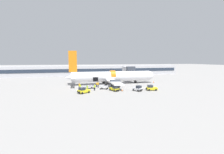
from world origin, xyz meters
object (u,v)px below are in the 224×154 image
Objects in this scene: ground_crew_loader_a at (97,84)px; ground_crew_loader_b at (98,84)px; suitcase_on_tarmac_upright at (83,90)px; ground_crew_marshal at (80,87)px; ground_crew_driver at (87,88)px; airplane at (111,77)px; ground_crew_supervisor at (79,86)px; ground_crew_helper at (95,87)px; baggage_tug_lead at (138,89)px; baggage_tug_spare at (83,91)px; baggage_tug_mid at (115,89)px; baggage_tug_rear at (151,88)px; baggage_cart_loading at (90,87)px; baggage_cart_queued at (105,87)px.

ground_crew_loader_a is 1.39m from ground_crew_loader_b.
suitcase_on_tarmac_upright is (-4.86, -3.60, -0.70)m from ground_crew_loader_b.
ground_crew_driver is at bearing -43.49° from ground_crew_marshal.
airplane is at bearing 41.90° from suitcase_on_tarmac_upright.
ground_crew_helper is (4.16, -3.44, 0.02)m from ground_crew_supervisor.
baggage_tug_lead is 14.84m from baggage_tug_spare.
baggage_tug_mid is 10.49m from baggage_tug_rear.
ground_crew_marshal is at bearing 158.34° from baggage_tug_mid.
baggage_tug_rear is at bearing -12.83° from suitcase_on_tarmac_upright.
baggage_cart_queued is at bearing -20.93° from baggage_cart_loading.
airplane is 11.41× the size of baggage_tug_lead.
baggage_tug_lead is 12.71m from ground_crew_loader_b.
ground_crew_marshal is (-11.07, -8.33, -1.74)m from airplane.
ground_crew_marshal is at bearing 176.22° from baggage_cart_queued.
baggage_cart_loading is at bearing 111.14° from ground_crew_helper.
baggage_cart_queued is 7.01m from ground_crew_marshal.
ground_crew_loader_a is at bearing 22.26° from ground_crew_supervisor.
ground_crew_helper is 2.90× the size of suitcase_on_tarmac_upright.
ground_crew_loader_a is at bearing 47.30° from suitcase_on_tarmac_upright.
baggage_cart_queued is at bearing 149.99° from baggage_tug_lead.
baggage_tug_lead is 1.59× the size of ground_crew_supervisor.
baggage_tug_spare is 4.65m from ground_crew_marshal.
baggage_tug_spare is 8.69m from ground_crew_loader_b.
baggage_tug_rear reaches higher than suitcase_on_tarmac_upright.
ground_crew_supervisor is at bearing -149.63° from airplane.
baggage_tug_spare is 0.82× the size of baggage_cart_loading.
ground_crew_driver is 0.86× the size of ground_crew_helper.
ground_crew_loader_a is 0.98× the size of ground_crew_driver.
baggage_tug_lead is 0.82× the size of baggage_tug_spare.
airplane is 8.17m from ground_crew_loader_b.
ground_crew_loader_b reaches higher than baggage_tug_spare.
baggage_tug_spare is (-10.44, -12.93, -1.95)m from airplane.
baggage_tug_rear is 0.97× the size of baggage_cart_queued.
baggage_tug_spare is at bearing -82.21° from ground_crew_marshal.
ground_crew_marshal is 2.70× the size of suitcase_on_tarmac_upright.
ground_crew_marshal is 1.36m from suitcase_on_tarmac_upright.
baggage_tug_mid is 7.28m from ground_crew_loader_b.
ground_crew_loader_b is at bearing 55.76° from baggage_tug_spare.
ground_crew_supervisor is at bearing 160.50° from baggage_tug_rear.
baggage_tug_lead is 0.85× the size of baggage_cart_queued.
baggage_tug_lead reaches higher than suitcase_on_tarmac_upright.
ground_crew_marshal is (-9.23, 3.67, 0.30)m from baggage_tug_mid.
ground_crew_marshal is (-5.22, -3.94, 0.08)m from ground_crew_loader_a.
ground_crew_marshal reaches higher than suitcase_on_tarmac_upright.
ground_crew_supervisor is at bearing 98.30° from ground_crew_marshal.
ground_crew_helper reaches higher than baggage_tug_rear.
ground_crew_loader_a is (-14.37, 9.27, 0.14)m from baggage_tug_rear.
baggage_tug_rear is (10.36, -1.66, 0.07)m from baggage_tug_mid.
baggage_tug_rear is 2.06× the size of ground_crew_driver.
ground_crew_loader_a is at bearing 37.00° from ground_crew_marshal.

